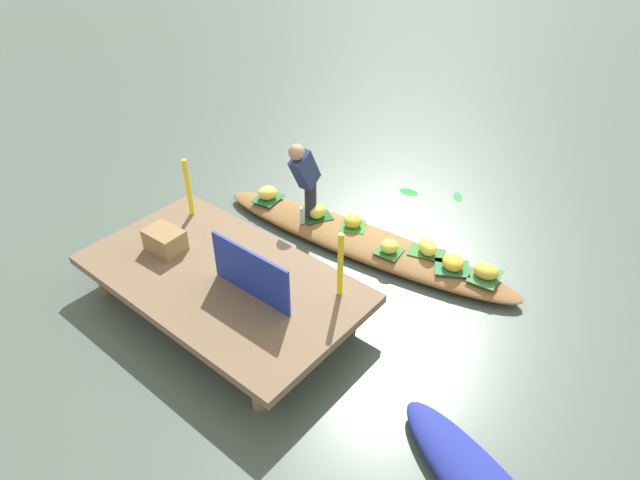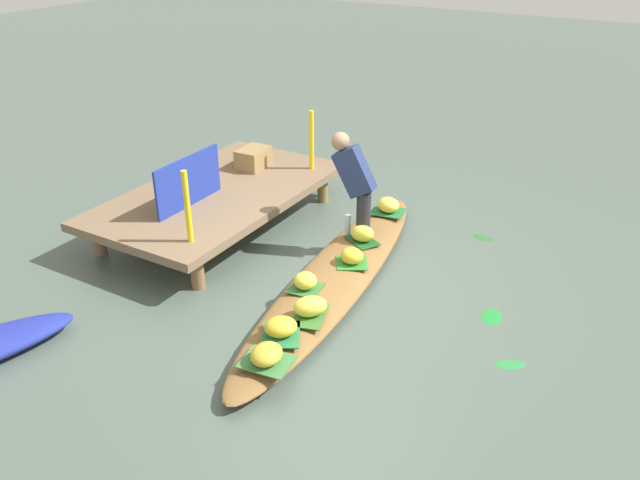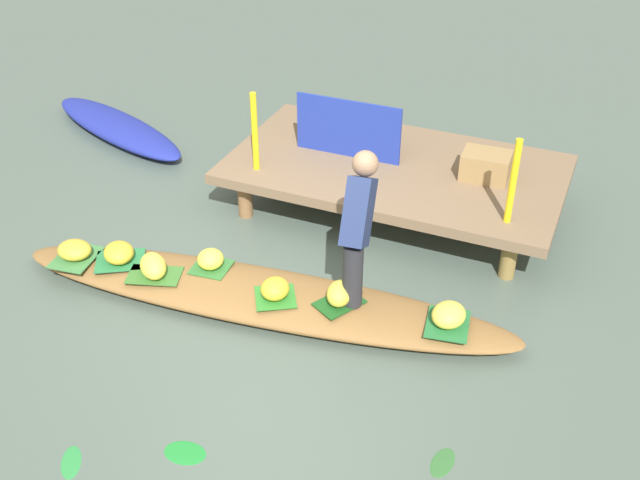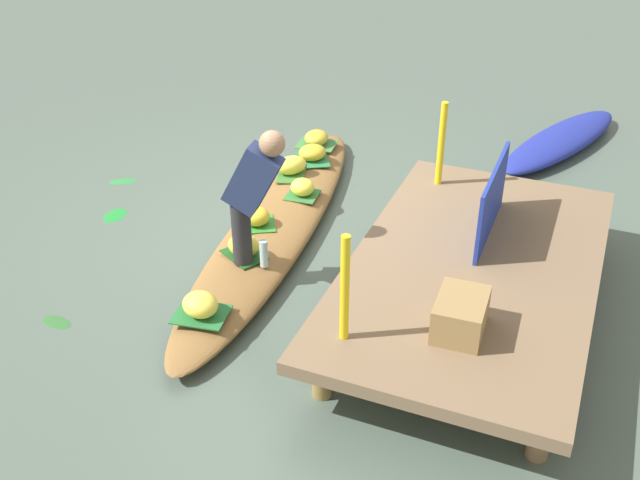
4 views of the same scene
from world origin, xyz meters
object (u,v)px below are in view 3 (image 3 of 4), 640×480
vendor_person (358,223)px  vendor_boat (259,295)px  banana_bunch_2 (339,293)px  market_banner (348,129)px  water_bottle (359,278)px  banana_bunch_1 (153,266)px  produce_crate (486,166)px  banana_bunch_3 (210,259)px  moored_boat (118,127)px  banana_bunch_0 (449,315)px  banana_bunch_6 (119,253)px  banana_bunch_4 (275,289)px  banana_bunch_5 (74,250)px

vendor_person → vendor_boat: bearing=-165.4°
banana_bunch_2 → market_banner: bearing=109.7°
vendor_boat → water_bottle: bearing=13.2°
banana_bunch_1 → produce_crate: bearing=45.0°
banana_bunch_3 → produce_crate: bearing=46.4°
banana_bunch_2 → produce_crate: (0.67, 1.96, 0.31)m
vendor_boat → moored_boat: moored_boat is taller
banana_bunch_0 → banana_bunch_6: 2.81m
banana_bunch_6 → moored_boat: bearing=126.4°
moored_boat → banana_bunch_6: size_ratio=7.99×
banana_bunch_3 → banana_bunch_4: size_ratio=0.93×
banana_bunch_6 → produce_crate: produce_crate is taller
vendor_boat → vendor_person: bearing=8.2°
vendor_boat → banana_bunch_0: 1.56m
banana_bunch_1 → produce_crate: size_ratio=0.71×
banana_bunch_0 → vendor_person: vendor_person is taller
banana_bunch_2 → banana_bunch_4: size_ratio=1.08×
banana_bunch_1 → market_banner: (0.88, 2.14, 0.47)m
banana_bunch_4 → banana_bunch_0: bearing=9.1°
banana_bunch_3 → banana_bunch_6: banana_bunch_3 is taller
moored_boat → banana_bunch_5: size_ratio=7.81×
water_bottle → banana_bunch_1: bearing=-163.3°
market_banner → produce_crate: 1.36m
banana_bunch_0 → banana_bunch_1: (-2.41, -0.35, 0.00)m
banana_bunch_0 → market_banner: bearing=130.5°
vendor_boat → market_banner: (0.01, 1.93, 0.67)m
banana_bunch_0 → banana_bunch_4: (-1.36, -0.22, -0.01)m
banana_bunch_5 → produce_crate: (2.99, 2.27, 0.33)m
banana_bunch_2 → moored_boat: bearing=149.7°
moored_boat → banana_bunch_1: banana_bunch_1 is taller
moored_boat → banana_bunch_3: (2.49, -2.12, 0.17)m
banana_bunch_1 → banana_bunch_5: size_ratio=1.06×
banana_bunch_0 → market_banner: market_banner is taller
water_bottle → market_banner: (-0.75, 1.65, 0.45)m
banana_bunch_4 → banana_bunch_5: bearing=-174.4°
moored_boat → produce_crate: size_ratio=5.28×
banana_bunch_4 → water_bottle: (0.58, 0.36, 0.03)m
banana_bunch_3 → banana_bunch_4: 0.69m
vendor_boat → produce_crate: size_ratio=9.78×
vendor_person → water_bottle: 0.57m
banana_bunch_4 → vendor_person: (0.58, 0.29, 0.60)m
banana_bunch_3 → produce_crate: produce_crate is taller
banana_bunch_5 → banana_bunch_6: banana_bunch_6 is taller
banana_bunch_5 → produce_crate: 3.77m
banana_bunch_3 → banana_bunch_5: 1.19m
banana_bunch_3 → vendor_person: 1.39m
banana_bunch_4 → vendor_boat: bearing=155.7°
vendor_person → banana_bunch_6: bearing=-170.1°
market_banner → banana_bunch_4: bearing=-85.5°
moored_boat → banana_bunch_3: bearing=-19.5°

